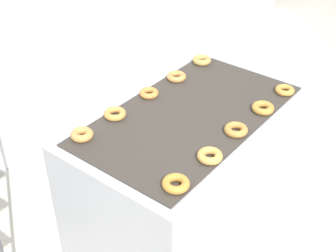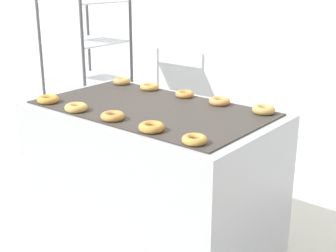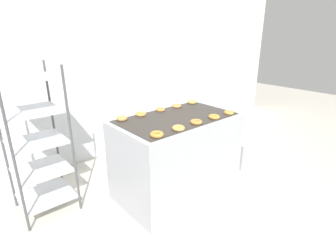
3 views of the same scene
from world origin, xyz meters
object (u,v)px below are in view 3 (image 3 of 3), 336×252
donut_near_leftmost (157,134)px  donut_near_left (178,128)px  glaze_bin (239,152)px  donut_far_right (177,106)px  donut_far_rightmost (192,102)px  donut_near_rightmost (229,113)px  donut_far_leftmost (122,118)px  donut_near_right (214,117)px  donut_near_center (196,122)px  donut_far_center (160,110)px  donut_far_left (141,114)px  baking_rack_cart (37,142)px  fryer_machine (177,155)px

donut_near_leftmost → donut_near_left: size_ratio=1.02×
glaze_bin → donut_near_left: 1.60m
donut_far_right → donut_far_rightmost: size_ratio=0.99×
donut_near_left → donut_near_rightmost: size_ratio=1.09×
donut_far_right → donut_far_rightmost: bearing=0.2°
donut_far_leftmost → donut_far_right: bearing=-0.6°
donut_near_right → donut_near_center: bearing=177.9°
donut_near_right → donut_far_leftmost: 0.97m
donut_near_rightmost → donut_far_right: size_ratio=0.94×
donut_near_leftmost → donut_near_rightmost: bearing=-0.5°
donut_near_left → donut_near_rightmost: bearing=-0.0°
donut_near_leftmost → donut_near_right: size_ratio=1.01×
donut_near_leftmost → donut_near_rightmost: 1.03m
donut_far_leftmost → donut_far_center: bearing=-0.1°
donut_near_left → donut_near_center: bearing=3.2°
donut_near_right → donut_far_right: 0.58m
donut_far_leftmost → donut_far_rightmost: bearing=-0.4°
donut_near_center → donut_far_left: donut_near_center is taller
donut_far_right → donut_far_rightmost: 0.27m
donut_near_rightmost → donut_far_rightmost: 0.59m
baking_rack_cart → donut_near_leftmost: size_ratio=12.38×
donut_near_right → donut_far_right: (-0.01, 0.58, -0.00)m
glaze_bin → donut_near_rightmost: size_ratio=3.24×
baking_rack_cart → glaze_bin: 2.59m
donut_near_leftmost → baking_rack_cart: bearing=128.4°
donut_near_right → donut_far_rightmost: bearing=65.6°
donut_near_leftmost → donut_near_right: bearing=-0.3°
fryer_machine → donut_far_center: (0.01, 0.29, 0.48)m
donut_near_left → donut_far_left: 0.60m
donut_near_center → donut_far_center: donut_near_center is taller
donut_near_center → donut_near_rightmost: bearing=-1.7°
donut_near_leftmost → donut_far_center: size_ratio=1.13×
fryer_machine → donut_near_leftmost: 0.76m
donut_near_left → donut_far_left: bearing=90.9°
baking_rack_cart → donut_far_center: 1.35m
donut_near_rightmost → donut_near_left: bearing=180.0°
donut_near_rightmost → donut_far_center: same height
donut_far_left → donut_far_center: 0.28m
donut_near_center → donut_far_rightmost: bearing=47.5°
donut_far_left → donut_near_leftmost: bearing=-112.3°
donut_near_left → donut_near_right: (0.52, 0.01, -0.00)m
donut_far_left → glaze_bin: bearing=-15.8°
glaze_bin → donut_near_right: donut_near_right is taller
glaze_bin → donut_near_center: 1.37m
donut_near_leftmost → glaze_bin: bearing=6.8°
donut_near_leftmost → donut_far_leftmost: donut_far_leftmost is taller
donut_far_leftmost → donut_far_right: donut_far_leftmost is taller
donut_far_leftmost → donut_far_center: (0.52, -0.00, -0.00)m
baking_rack_cart → donut_near_center: baking_rack_cart is taller
donut_far_rightmost → donut_near_right: bearing=-114.4°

